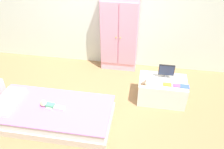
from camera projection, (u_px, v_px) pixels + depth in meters
ground_plane at (92, 113)px, 3.80m from camera, size 10.00×10.00×0.02m
back_wall at (108, 0)px, 4.25m from camera, size 6.40×0.05×2.70m
bed at (53, 114)px, 3.58m from camera, size 1.82×0.87×0.28m
pillow at (8, 101)px, 3.58m from camera, size 0.32×0.62×0.05m
doll at (48, 105)px, 3.50m from camera, size 0.39×0.14×0.10m
wardrobe at (119, 34)px, 4.43m from camera, size 0.70×0.29×1.52m
tv_stand at (162, 90)px, 3.94m from camera, size 0.79×0.48×0.42m
tv_monitor at (166, 71)px, 3.79m from camera, size 0.25×0.10×0.25m
rocking_horse_toy at (144, 82)px, 3.69m from camera, size 0.10×0.04×0.12m
book_orange at (167, 85)px, 3.72m from camera, size 0.14×0.08×0.02m
book_purple at (177, 85)px, 3.70m from camera, size 0.11×0.08×0.02m
book_blue at (184, 86)px, 3.68m from camera, size 0.15×0.10×0.01m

